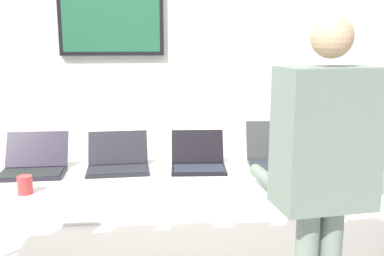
{
  "coord_description": "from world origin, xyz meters",
  "views": [
    {
      "loc": [
        -0.23,
        -2.48,
        1.58
      ],
      "look_at": [
        0.02,
        0.11,
        1.05
      ],
      "focal_mm": 40.39,
      "sensor_mm": 36.0,
      "label": 1
    }
  ],
  "objects_px": {
    "workbench": "(190,182)",
    "laptop_station_1": "(34,164)",
    "laptop_station_3": "(198,160)",
    "coffee_mug": "(25,185)",
    "laptop_station_4": "(277,156)",
    "person": "(323,163)",
    "laptop_station_5": "(354,156)",
    "laptop_station_2": "(118,162)"
  },
  "relations": [
    {
      "from": "laptop_station_4",
      "to": "person",
      "type": "distance_m",
      "value": 0.79
    },
    {
      "from": "workbench",
      "to": "coffee_mug",
      "type": "bearing_deg",
      "value": -164.35
    },
    {
      "from": "laptop_station_2",
      "to": "laptop_station_4",
      "type": "bearing_deg",
      "value": 0.43
    },
    {
      "from": "laptop_station_3",
      "to": "laptop_station_4",
      "type": "xyz_separation_m",
      "value": [
        0.51,
        0.03,
        0.01
      ]
    },
    {
      "from": "person",
      "to": "coffee_mug",
      "type": "height_order",
      "value": "person"
    },
    {
      "from": "laptop_station_1",
      "to": "laptop_station_3",
      "type": "height_order",
      "value": "laptop_station_1"
    },
    {
      "from": "workbench",
      "to": "coffee_mug",
      "type": "relative_size",
      "value": 35.35
    },
    {
      "from": "laptop_station_1",
      "to": "person",
      "type": "height_order",
      "value": "person"
    },
    {
      "from": "workbench",
      "to": "laptop_station_4",
      "type": "distance_m",
      "value": 0.61
    },
    {
      "from": "workbench",
      "to": "laptop_station_3",
      "type": "height_order",
      "value": "laptop_station_3"
    },
    {
      "from": "laptop_station_1",
      "to": "workbench",
      "type": "bearing_deg",
      "value": -7.69
    },
    {
      "from": "workbench",
      "to": "person",
      "type": "xyz_separation_m",
      "value": [
        0.56,
        -0.62,
        0.28
      ]
    },
    {
      "from": "workbench",
      "to": "laptop_station_3",
      "type": "distance_m",
      "value": 0.17
    },
    {
      "from": "laptop_station_5",
      "to": "person",
      "type": "bearing_deg",
      "value": -125.28
    },
    {
      "from": "laptop_station_1",
      "to": "laptop_station_2",
      "type": "distance_m",
      "value": 0.5
    },
    {
      "from": "workbench",
      "to": "coffee_mug",
      "type": "height_order",
      "value": "coffee_mug"
    },
    {
      "from": "workbench",
      "to": "laptop_station_5",
      "type": "xyz_separation_m",
      "value": [
        1.08,
        0.11,
        0.1
      ]
    },
    {
      "from": "laptop_station_1",
      "to": "laptop_station_4",
      "type": "bearing_deg",
      "value": 0.92
    },
    {
      "from": "laptop_station_5",
      "to": "coffee_mug",
      "type": "distance_m",
      "value": 2.01
    },
    {
      "from": "laptop_station_3",
      "to": "laptop_station_5",
      "type": "distance_m",
      "value": 1.02
    },
    {
      "from": "laptop_station_1",
      "to": "laptop_station_5",
      "type": "bearing_deg",
      "value": -0.35
    },
    {
      "from": "workbench",
      "to": "laptop_station_1",
      "type": "xyz_separation_m",
      "value": [
        -0.94,
        0.13,
        0.1
      ]
    },
    {
      "from": "laptop_station_4",
      "to": "coffee_mug",
      "type": "distance_m",
      "value": 1.52
    },
    {
      "from": "workbench",
      "to": "laptop_station_5",
      "type": "distance_m",
      "value": 1.09
    },
    {
      "from": "laptop_station_2",
      "to": "laptop_station_5",
      "type": "height_order",
      "value": "laptop_station_5"
    },
    {
      "from": "laptop_station_1",
      "to": "laptop_station_3",
      "type": "relative_size",
      "value": 1.09
    },
    {
      "from": "laptop_station_1",
      "to": "laptop_station_3",
      "type": "bearing_deg",
      "value": -0.41
    },
    {
      "from": "laptop_station_3",
      "to": "coffee_mug",
      "type": "bearing_deg",
      "value": -158.8
    },
    {
      "from": "laptop_station_4",
      "to": "coffee_mug",
      "type": "bearing_deg",
      "value": -164.71
    },
    {
      "from": "workbench",
      "to": "laptop_station_4",
      "type": "height_order",
      "value": "laptop_station_4"
    },
    {
      "from": "workbench",
      "to": "laptop_station_1",
      "type": "distance_m",
      "value": 0.96
    },
    {
      "from": "workbench",
      "to": "laptop_station_3",
      "type": "relative_size",
      "value": 9.62
    },
    {
      "from": "laptop_station_4",
      "to": "coffee_mug",
      "type": "xyz_separation_m",
      "value": [
        -1.47,
        -0.4,
        -0.01
      ]
    },
    {
      "from": "laptop_station_2",
      "to": "coffee_mug",
      "type": "relative_size",
      "value": 4.05
    },
    {
      "from": "person",
      "to": "laptop_station_1",
      "type": "bearing_deg",
      "value": 153.53
    },
    {
      "from": "workbench",
      "to": "laptop_station_1",
      "type": "relative_size",
      "value": 8.87
    },
    {
      "from": "workbench",
      "to": "laptop_station_4",
      "type": "xyz_separation_m",
      "value": [
        0.58,
        0.15,
        0.11
      ]
    },
    {
      "from": "laptop_station_3",
      "to": "laptop_station_4",
      "type": "relative_size",
      "value": 0.9
    },
    {
      "from": "laptop_station_1",
      "to": "laptop_station_3",
      "type": "distance_m",
      "value": 1.0
    },
    {
      "from": "laptop_station_1",
      "to": "laptop_station_4",
      "type": "relative_size",
      "value": 0.97
    },
    {
      "from": "laptop_station_3",
      "to": "coffee_mug",
      "type": "relative_size",
      "value": 3.67
    },
    {
      "from": "laptop_station_4",
      "to": "laptop_station_5",
      "type": "distance_m",
      "value": 0.51
    }
  ]
}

